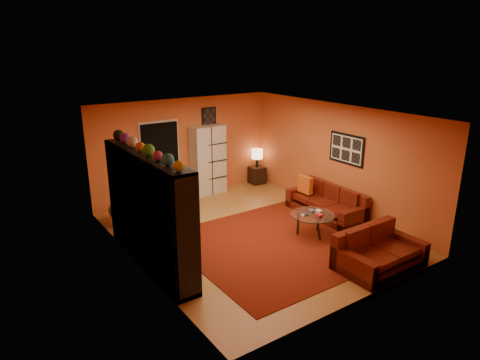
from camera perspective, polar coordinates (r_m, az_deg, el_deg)
floor at (r=9.28m, az=1.48°, el=-7.18°), size 6.00×6.00×0.00m
ceiling at (r=8.52m, az=1.61°, el=8.90°), size 6.00×6.00×0.00m
wall_back at (r=11.29m, az=-7.43°, el=4.22°), size 6.00×0.00×6.00m
wall_front at (r=6.76m, az=16.66°, el=-5.72°), size 6.00×0.00×6.00m
wall_left at (r=7.69m, az=-13.75°, el=-2.61°), size 0.00×6.00×6.00m
wall_right at (r=10.42m, az=12.77°, el=2.79°), size 0.00×6.00×6.00m
rug at (r=8.83m, az=4.69°, el=-8.55°), size 3.60×3.60×0.01m
doorway at (r=11.04m, az=-10.51°, el=2.26°), size 0.95×0.10×2.04m
wall_art_right at (r=10.14m, az=14.04°, el=4.04°), size 0.03×1.00×0.70m
wall_art_back at (r=11.48m, az=-4.17°, el=8.36°), size 0.42×0.03×0.52m
entertainment_unit at (r=7.85m, az=-12.09°, el=-4.01°), size 0.45×3.00×2.10m
tv at (r=7.83m, az=-11.52°, el=-4.46°), size 0.97×0.13×0.56m
sofa at (r=10.36m, az=11.64°, el=-3.10°), size 0.87×2.01×0.85m
loveseat at (r=8.29m, az=17.71°, el=-9.09°), size 1.59×0.96×0.85m
throw_pillow at (r=10.54m, az=8.67°, el=-0.60°), size 0.12×0.42×0.42m
coffee_table at (r=9.17m, az=9.63°, el=-4.82°), size 0.94×0.94×0.47m
storage_cabinet at (r=11.48m, az=-4.27°, el=2.65°), size 0.96×0.48×1.86m
bowl_chair at (r=10.03m, az=-15.01°, el=-3.80°), size 0.76×0.76×0.61m
side_table at (r=12.48m, az=2.27°, el=0.66°), size 0.43×0.43×0.50m
table_lamp at (r=12.31m, az=2.31°, el=3.44°), size 0.32×0.32×0.53m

